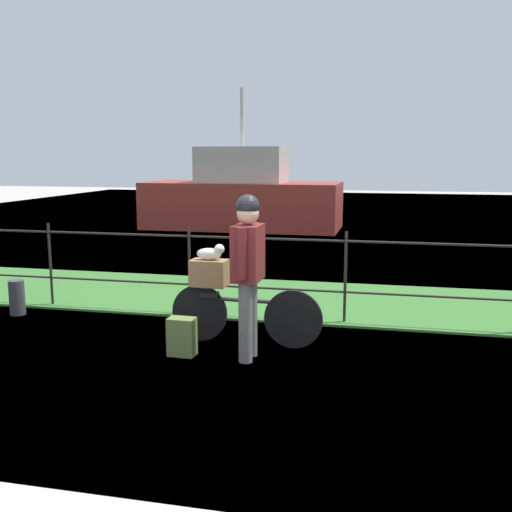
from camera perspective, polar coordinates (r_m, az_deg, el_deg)
ground_plane at (r=5.73m, az=-3.22°, el=-11.37°), size 60.00×60.00×0.00m
grass_strip at (r=8.52m, az=2.29°, el=-4.15°), size 27.00×2.40×0.03m
harbor_water at (r=18.20m, az=7.89°, el=3.17°), size 30.00×30.00×0.00m
iron_fence at (r=7.39m, az=0.89°, el=-1.11°), size 18.04×0.04×1.15m
bicycle_main at (r=6.49m, az=-1.20°, el=-5.63°), size 1.70×0.17×0.64m
wooden_crate at (r=6.50m, az=-4.54°, el=-1.62°), size 0.40×0.25×0.29m
terrier_dog at (r=6.46m, az=-4.36°, el=0.29°), size 0.32×0.15×0.18m
cyclist_person at (r=5.88m, az=-0.79°, el=-0.62°), size 0.27×0.54×1.68m
backpack_on_paving at (r=6.22m, az=-7.17°, el=-7.75°), size 0.29×0.19×0.40m
mooring_bollard at (r=8.30m, az=-22.11°, el=-3.74°), size 0.20×0.20×0.46m
moored_boat_near at (r=16.74m, az=-1.34°, el=5.67°), size 5.51×2.26×3.88m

